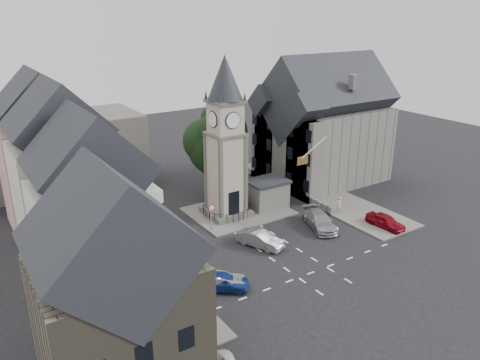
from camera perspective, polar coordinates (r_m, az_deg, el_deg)
ground at (r=42.86m, az=3.95°, el=-7.97°), size 120.00×120.00×0.00m
pavement_west at (r=42.59m, az=-14.91°, el=-8.75°), size 6.00×30.00×0.14m
pavement_east at (r=55.46m, az=8.98°, el=-1.41°), size 6.00×26.00×0.14m
central_island at (r=49.51m, az=-0.19°, el=-3.82°), size 10.00×8.00×0.16m
road_markings at (r=39.19m, az=8.84°, el=-11.06°), size 20.00×8.00×0.01m
clock_tower at (r=46.07m, az=-1.77°, el=4.95°), size 4.86×4.86×16.25m
stone_shelter at (r=50.29m, az=3.28°, el=-1.65°), size 4.30×3.30×3.08m
town_tree at (r=51.52m, az=-2.75°, el=5.24°), size 7.20×7.20×10.80m
warning_sign_post at (r=44.50m, az=-3.51°, el=-3.96°), size 0.70×0.19×2.85m
terrace_pink at (r=48.63m, az=-22.74°, el=2.30°), size 8.10×7.60×12.80m
terrace_cream at (r=41.12m, az=-20.56°, el=-0.47°), size 8.10×7.60×12.80m
terrace_tudor at (r=33.99m, az=-17.34°, el=-5.07°), size 8.10×7.60×12.00m
building_sw_stone at (r=26.42m, az=-14.64°, el=-14.57°), size 8.60×7.60×10.40m
backdrop_west at (r=61.29m, az=-21.44°, el=3.38°), size 20.00×10.00×8.00m
east_building at (r=58.04m, az=10.02°, el=5.92°), size 14.40×11.40×12.60m
east_boundary_wall at (r=55.04m, az=5.44°, el=-0.99°), size 0.40×16.00×0.90m
flagpole at (r=47.89m, az=8.99°, el=3.91°), size 3.68×0.10×2.74m
car_west_blue at (r=36.29m, az=-2.31°, el=-12.22°), size 4.43×3.88×1.44m
car_west_silver at (r=36.37m, az=-2.35°, el=-12.28°), size 4.17×3.03×1.31m
car_west_grey at (r=43.18m, az=-9.38°, el=-7.08°), size 4.77×4.11×1.22m
car_island_silver at (r=42.36m, az=2.47°, el=-7.21°), size 3.08×4.59×1.43m
car_island_east at (r=46.42m, az=9.68°, el=-4.89°), size 3.65×5.61×1.51m
car_east_red at (r=47.94m, az=17.30°, el=-4.82°), size 1.90×4.14×1.37m
pedestrian at (r=49.93m, az=11.97°, el=-3.01°), size 0.80×0.70×1.85m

